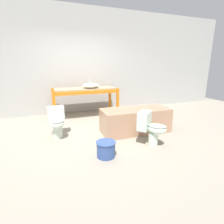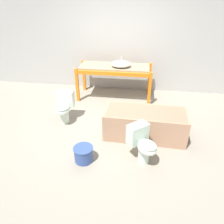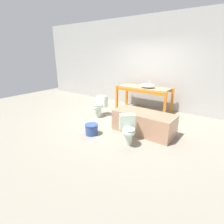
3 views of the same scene
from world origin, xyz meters
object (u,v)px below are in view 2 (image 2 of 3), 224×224
at_px(sink_basin, 121,64).
at_px(toilet_far, 142,143).
at_px(toilet_near, 64,106).
at_px(bucket_white, 84,154).
at_px(bathtub_main, 145,122).

distance_m(sink_basin, toilet_far, 2.41).
xyz_separation_m(toilet_near, bucket_white, (0.70, -1.17, -0.22)).
bearing_deg(bathtub_main, toilet_far, -91.58).
xyz_separation_m(bathtub_main, bucket_white, (-1.00, -0.86, -0.17)).
relative_size(bathtub_main, toilet_near, 2.44).
xyz_separation_m(sink_basin, bathtub_main, (0.64, -1.55, -0.61)).
distance_m(bathtub_main, toilet_far, 0.72).
relative_size(toilet_far, bucket_white, 1.93).
bearing_deg(toilet_far, bathtub_main, 45.76).
distance_m(toilet_near, toilet_far, 1.95).
bearing_deg(bucket_white, bathtub_main, 40.75).
xyz_separation_m(bathtub_main, toilet_near, (-1.70, 0.31, 0.05)).
xyz_separation_m(sink_basin, toilet_near, (-1.06, -1.25, -0.57)).
height_order(bathtub_main, bucket_white, bathtub_main).
distance_m(sink_basin, toilet_near, 1.73).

